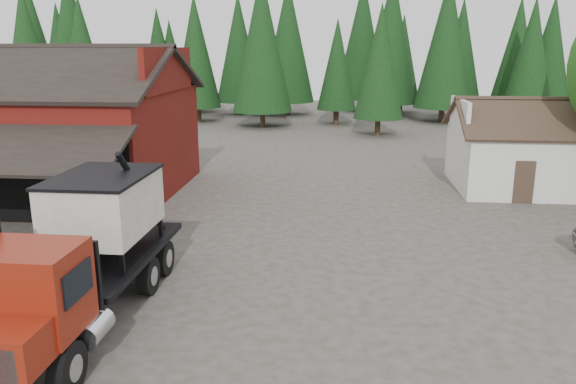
{
  "coord_description": "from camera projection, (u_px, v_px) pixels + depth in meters",
  "views": [
    {
      "loc": [
        3.11,
        -15.95,
        7.05
      ],
      "look_at": [
        1.17,
        4.13,
        1.8
      ],
      "focal_mm": 35.0,
      "sensor_mm": 36.0,
      "label": 1
    }
  ],
  "objects": [
    {
      "name": "near_pine_d",
      "position": [
        262.0,
        42.0,
        48.69
      ],
      "size": [
        5.28,
        5.28,
        13.4
      ],
      "color": "#382619",
      "rests_on": "ground"
    },
    {
      "name": "equip_box",
      "position": [
        141.0,
        261.0,
        18.21
      ],
      "size": [
        0.75,
        1.13,
        0.6
      ],
      "primitive_type": "cube",
      "rotation": [
        0.0,
        0.0,
        -0.05
      ],
      "color": "maroon",
      "rests_on": "ground"
    },
    {
      "name": "ground",
      "position": [
        238.0,
        280.0,
        17.42
      ],
      "size": [
        120.0,
        120.0,
        0.0
      ],
      "primitive_type": "plane",
      "color": "#3F3A32",
      "rests_on": "ground"
    },
    {
      "name": "conifer_backdrop",
      "position": [
        312.0,
        117.0,
        57.88
      ],
      "size": [
        76.0,
        16.0,
        16.0
      ],
      "primitive_type": null,
      "color": "black",
      "rests_on": "ground"
    },
    {
      "name": "farmhouse",
      "position": [
        538.0,
        156.0,
        28.32
      ],
      "size": [
        8.6,
        6.42,
        4.65
      ],
      "color": "silver",
      "rests_on": "ground"
    },
    {
      "name": "near_pine_a",
      "position": [
        29.0,
        55.0,
        44.83
      ],
      "size": [
        4.4,
        4.4,
        11.4
      ],
      "color": "#382619",
      "rests_on": "ground"
    },
    {
      "name": "feed_truck",
      "position": [
        81.0,
        251.0,
        14.39
      ],
      "size": [
        2.74,
        9.28,
        4.18
      ],
      "rotation": [
        0.0,
        0.0,
        -0.01
      ],
      "color": "black",
      "rests_on": "ground"
    },
    {
      "name": "red_barn",
      "position": [
        51.0,
        139.0,
        27.31
      ],
      "size": [
        12.8,
        13.63,
        7.18
      ],
      "color": "maroon",
      "rests_on": "ground"
    },
    {
      "name": "near_pine_b",
      "position": [
        380.0,
        61.0,
        44.28
      ],
      "size": [
        3.96,
        3.96,
        10.4
      ],
      "color": "#382619",
      "rests_on": "ground"
    }
  ]
}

